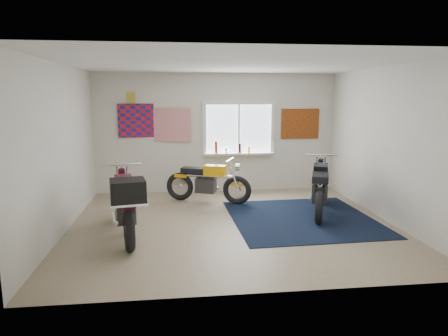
{
  "coord_description": "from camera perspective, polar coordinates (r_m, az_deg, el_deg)",
  "views": [
    {
      "loc": [
        -0.92,
        -6.58,
        2.18
      ],
      "look_at": [
        -0.09,
        0.4,
        0.92
      ],
      "focal_mm": 32.0,
      "sensor_mm": 36.0,
      "label": 1
    }
  ],
  "objects": [
    {
      "name": "flag_display",
      "position": [
        9.11,
        -13.16,
        9.74
      ],
      "size": [
        1.6,
        0.1,
        1.17
      ],
      "color": "red",
      "rests_on": "room_shell"
    },
    {
      "name": "room_shell",
      "position": [
        6.67,
        1.16,
        5.55
      ],
      "size": [
        5.5,
        5.5,
        5.5
      ],
      "color": "white",
      "rests_on": "ground"
    },
    {
      "name": "oil_bottles",
      "position": [
        9.13,
        0.62,
        2.85
      ],
      "size": [
        0.82,
        0.07,
        0.28
      ],
      "color": "maroon",
      "rests_on": "window_assembly"
    },
    {
      "name": "window_assembly",
      "position": [
        9.2,
        2.12,
        5.13
      ],
      "size": [
        1.66,
        0.17,
        1.26
      ],
      "color": "white",
      "rests_on": "room_shell"
    },
    {
      "name": "triumph_poster",
      "position": [
        9.53,
        10.82,
        6.22
      ],
      "size": [
        0.9,
        0.03,
        0.7
      ],
      "primitive_type": "cube",
      "color": "#A54C14",
      "rests_on": "room_shell"
    },
    {
      "name": "navy_rug",
      "position": [
        7.42,
        11.04,
        -7.04
      ],
      "size": [
        2.59,
        2.68,
        0.01
      ],
      "primitive_type": "cube",
      "rotation": [
        0.0,
        0.0,
        0.03
      ],
      "color": "black",
      "rests_on": "ground"
    },
    {
      "name": "ground",
      "position": [
        6.99,
        1.11,
        -7.97
      ],
      "size": [
        5.5,
        5.5,
        0.0
      ],
      "primitive_type": "plane",
      "color": "#9E896B",
      "rests_on": "ground"
    },
    {
      "name": "yellow_triumph",
      "position": [
        8.3,
        -2.38,
        -2.13
      ],
      "size": [
        1.75,
        0.84,
        0.93
      ],
      "rotation": [
        0.0,
        0.0,
        -0.39
      ],
      "color": "black",
      "rests_on": "ground"
    },
    {
      "name": "maroon_tourer",
      "position": [
        6.33,
        -13.88,
        -4.94
      ],
      "size": [
        0.84,
        2.12,
        1.08
      ],
      "rotation": [
        0.0,
        0.0,
        1.76
      ],
      "color": "black",
      "rests_on": "ground"
    },
    {
      "name": "black_chrome_bike",
      "position": [
        7.75,
        13.51,
        -2.89
      ],
      "size": [
        0.91,
        1.97,
        1.06
      ],
      "rotation": [
        0.0,
        0.0,
        1.21
      ],
      "color": "black",
      "rests_on": "navy_rug"
    }
  ]
}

